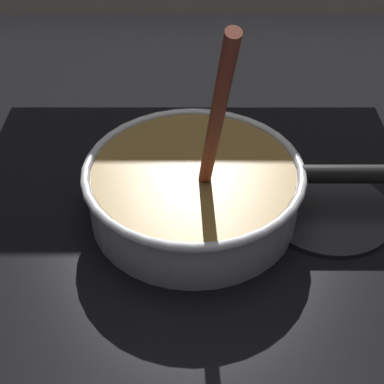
# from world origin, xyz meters

# --- Properties ---
(ground) EXTENTS (2.40, 1.60, 0.04)m
(ground) POSITION_xyz_m (0.00, 0.00, -0.02)
(ground) COLOR #4C4C51
(hob_plate) EXTENTS (0.56, 0.48, 0.01)m
(hob_plate) POSITION_xyz_m (-0.04, 0.16, 0.01)
(hob_plate) COLOR black
(hob_plate) RESTS_ON ground
(burner_ring) EXTENTS (0.19, 0.19, 0.01)m
(burner_ring) POSITION_xyz_m (-0.04, 0.16, 0.02)
(burner_ring) COLOR #592D0C
(burner_ring) RESTS_ON hob_plate
(spare_burner) EXTENTS (0.16, 0.16, 0.01)m
(spare_burner) POSITION_xyz_m (0.12, 0.16, 0.01)
(spare_burner) COLOR #262628
(spare_burner) RESTS_ON hob_plate
(cooking_pan) EXTENTS (0.42, 0.26, 0.28)m
(cooking_pan) POSITION_xyz_m (-0.04, 0.16, 0.05)
(cooking_pan) COLOR silver
(cooking_pan) RESTS_ON hob_plate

